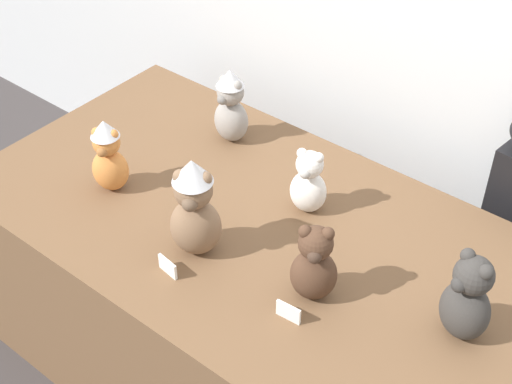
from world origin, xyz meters
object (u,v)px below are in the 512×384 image
display_table (256,306)px  teddy_bear_snow (309,183)px  teddy_bear_cocoa (314,265)px  teddy_bear_mocha (195,209)px  teddy_bear_ash (231,106)px  teddy_bear_ginger (108,156)px  teddy_bear_charcoal (467,299)px

display_table → teddy_bear_snow: 0.49m
display_table → teddy_bear_cocoa: 0.57m
teddy_bear_mocha → teddy_bear_ash: bearing=89.4°
teddy_bear_ginger → teddy_bear_charcoal: (1.10, 0.15, -0.00)m
teddy_bear_snow → teddy_bear_mocha: size_ratio=0.68×
teddy_bear_mocha → teddy_bear_charcoal: teddy_bear_mocha is taller
display_table → teddy_bear_ash: 0.66m
teddy_bear_snow → teddy_bear_cocoa: size_ratio=0.90×
display_table → teddy_bear_mocha: (-0.06, -0.19, 0.52)m
teddy_bear_cocoa → teddy_bear_ash: 0.75m
teddy_bear_cocoa → teddy_bear_charcoal: size_ratio=0.92×
teddy_bear_cocoa → teddy_bear_charcoal: (0.36, 0.13, 0.01)m
teddy_bear_ginger → teddy_bear_ash: teddy_bear_ash is taller
display_table → teddy_bear_snow: size_ratio=8.19×
teddy_bear_snow → teddy_bear_mocha: teddy_bear_mocha is taller
teddy_bear_snow → teddy_bear_ash: teddy_bear_ash is taller
display_table → teddy_bear_cocoa: bearing=-23.4°
teddy_bear_charcoal → teddy_bear_ginger: bearing=-150.4°
display_table → teddy_bear_cocoa: size_ratio=7.37×
teddy_bear_mocha → teddy_bear_charcoal: bearing=-15.6°
teddy_bear_snow → teddy_bear_mocha: bearing=-126.7°
teddy_bear_cocoa → teddy_bear_ginger: size_ratio=0.96×
display_table → teddy_bear_ginger: size_ratio=7.09×
teddy_bear_cocoa → teddy_bear_ginger: teddy_bear_ginger is taller
display_table → teddy_bear_ash: (-0.33, 0.28, 0.49)m
teddy_bear_ash → teddy_bear_mocha: size_ratio=0.84×
display_table → teddy_bear_mocha: teddy_bear_mocha is taller
teddy_bear_mocha → teddy_bear_ginger: bearing=143.3°
display_table → teddy_bear_mocha: 0.55m
teddy_bear_ash → teddy_bear_charcoal: (0.98, -0.28, -0.01)m
display_table → teddy_bear_cocoa: (0.29, -0.13, 0.47)m
teddy_bear_cocoa → teddy_bear_ginger: 0.74m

